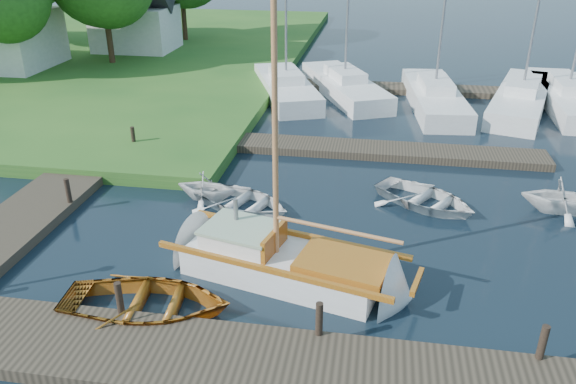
% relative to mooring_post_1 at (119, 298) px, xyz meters
% --- Properties ---
extents(ground, '(160.00, 160.00, 0.00)m').
position_rel_mooring_post_1_xyz_m(ground, '(3.00, 5.00, -0.70)').
color(ground, black).
rests_on(ground, ground).
extents(near_dock, '(18.00, 2.20, 0.30)m').
position_rel_mooring_post_1_xyz_m(near_dock, '(3.00, -1.00, -0.55)').
color(near_dock, '#2E271E').
rests_on(near_dock, ground).
extents(left_dock, '(2.20, 18.00, 0.30)m').
position_rel_mooring_post_1_xyz_m(left_dock, '(-5.00, 7.00, -0.55)').
color(left_dock, '#2E271E').
rests_on(left_dock, ground).
extents(far_dock, '(14.00, 1.60, 0.30)m').
position_rel_mooring_post_1_xyz_m(far_dock, '(5.00, 11.50, -0.55)').
color(far_dock, '#2E271E').
rests_on(far_dock, ground).
extents(pontoon, '(30.00, 1.60, 0.30)m').
position_rel_mooring_post_1_xyz_m(pontoon, '(13.00, 21.00, -0.55)').
color(pontoon, '#2E271E').
rests_on(pontoon, ground).
extents(mooring_post_1, '(0.16, 0.16, 0.80)m').
position_rel_mooring_post_1_xyz_m(mooring_post_1, '(0.00, 0.00, 0.00)').
color(mooring_post_1, black).
rests_on(mooring_post_1, near_dock).
extents(mooring_post_2, '(0.16, 0.16, 0.80)m').
position_rel_mooring_post_1_xyz_m(mooring_post_2, '(4.50, 0.00, 0.00)').
color(mooring_post_2, black).
rests_on(mooring_post_2, near_dock).
extents(mooring_post_3, '(0.16, 0.16, 0.80)m').
position_rel_mooring_post_1_xyz_m(mooring_post_3, '(9.00, 0.00, 0.00)').
color(mooring_post_3, black).
rests_on(mooring_post_3, near_dock).
extents(mooring_post_4, '(0.16, 0.16, 0.80)m').
position_rel_mooring_post_1_xyz_m(mooring_post_4, '(-4.00, 5.00, 0.00)').
color(mooring_post_4, black).
rests_on(mooring_post_4, left_dock).
extents(mooring_post_5, '(0.16, 0.16, 0.80)m').
position_rel_mooring_post_1_xyz_m(mooring_post_5, '(-4.00, 10.00, 0.00)').
color(mooring_post_5, black).
rests_on(mooring_post_5, left_dock).
extents(sailboat, '(7.41, 3.64, 9.83)m').
position_rel_mooring_post_1_xyz_m(sailboat, '(3.46, 2.46, -0.36)').
color(sailboat, silver).
rests_on(sailboat, ground).
extents(dinghy, '(4.17, 3.14, 0.82)m').
position_rel_mooring_post_1_xyz_m(dinghy, '(0.41, 0.44, -0.29)').
color(dinghy, '#8A380C').
rests_on(dinghy, ground).
extents(tender_a, '(3.98, 3.46, 0.69)m').
position_rel_mooring_post_1_xyz_m(tender_a, '(1.35, 6.03, -0.36)').
color(tender_a, silver).
rests_on(tender_a, ground).
extents(tender_b, '(2.21, 1.96, 1.07)m').
position_rel_mooring_post_1_xyz_m(tender_b, '(0.03, 6.50, -0.17)').
color(tender_b, silver).
rests_on(tender_b, ground).
extents(tender_c, '(4.19, 3.93, 0.71)m').
position_rel_mooring_post_1_xyz_m(tender_c, '(7.13, 7.21, -0.35)').
color(tender_c, silver).
rests_on(tender_c, ground).
extents(tender_d, '(2.52, 2.21, 1.26)m').
position_rel_mooring_post_1_xyz_m(tender_d, '(11.31, 7.45, -0.07)').
color(tender_d, silver).
rests_on(tender_d, ground).
extents(marina_boat_0, '(4.87, 8.21, 10.87)m').
position_rel_mooring_post_1_xyz_m(marina_boat_0, '(0.58, 18.98, -0.13)').
color(marina_boat_0, silver).
rests_on(marina_boat_0, ground).
extents(marina_boat_1, '(5.46, 8.48, 9.59)m').
position_rel_mooring_post_1_xyz_m(marina_boat_1, '(3.58, 19.80, -0.14)').
color(marina_boat_1, silver).
rests_on(marina_boat_1, ground).
extents(marina_boat_2, '(3.02, 8.60, 11.84)m').
position_rel_mooring_post_1_xyz_m(marina_boat_2, '(8.13, 18.43, -0.12)').
color(marina_boat_2, silver).
rests_on(marina_boat_2, ground).
extents(marina_boat_3, '(4.80, 9.39, 12.21)m').
position_rel_mooring_post_1_xyz_m(marina_boat_3, '(12.35, 18.88, -0.13)').
color(marina_boat_3, silver).
rests_on(marina_boat_3, ground).
extents(marina_boat_4, '(2.47, 9.08, 11.47)m').
position_rel_mooring_post_1_xyz_m(marina_boat_4, '(14.62, 19.46, -0.13)').
color(marina_boat_4, silver).
rests_on(marina_boat_4, ground).
extents(house_c, '(5.25, 4.00, 5.28)m').
position_rel_mooring_post_1_xyz_m(house_c, '(-11.00, 27.00, 1.88)').
color(house_c, silver).
rests_on(house_c, shore).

